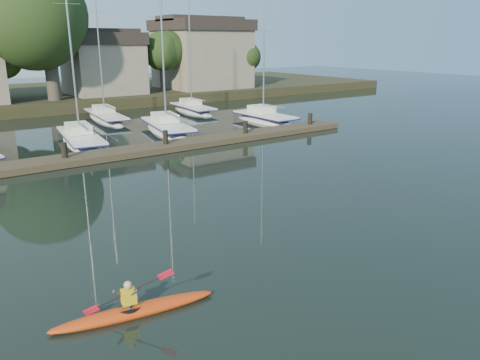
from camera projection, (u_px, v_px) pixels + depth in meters
ground at (273, 236)px, 15.98m from camera, size 160.00×160.00×0.00m
kayak at (134, 309)px, 11.37m from camera, size 4.11×1.20×1.30m
dock at (119, 153)px, 26.86m from camera, size 34.00×2.00×1.80m
sailboat_2 at (81, 146)px, 30.51m from camera, size 3.19×9.08×14.72m
sailboat_3 at (167, 134)px, 34.32m from camera, size 3.76×8.85×13.84m
sailboat_4 at (265, 124)px, 38.59m from camera, size 2.28×7.38×12.51m
sailboat_6 at (106, 122)px, 39.48m from camera, size 2.73×9.38×14.71m
sailboat_7 at (193, 114)px, 43.92m from camera, size 2.63×7.85×12.44m
shore at (35, 73)px, 47.43m from camera, size 90.00×25.25×12.75m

